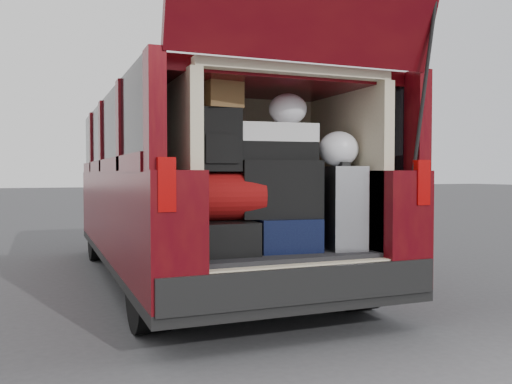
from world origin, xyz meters
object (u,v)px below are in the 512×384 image
at_px(black_hardshell, 220,237).
at_px(navy_hardshell, 282,233).
at_px(twotone_duffel, 273,142).
at_px(black_soft_case, 279,189).
at_px(backpack, 218,140).
at_px(red_duffel, 224,196).
at_px(silver_roller, 341,208).

xyz_separation_m(black_hardshell, navy_hardshell, (0.45, 0.00, 0.00)).
distance_m(black_hardshell, twotone_duffel, 0.75).
distance_m(navy_hardshell, black_soft_case, 0.31).
relative_size(navy_hardshell, backpack, 1.24).
relative_size(red_duffel, backpack, 1.21).
height_order(black_soft_case, backpack, backpack).
xyz_separation_m(silver_roller, backpack, (-0.88, 0.11, 0.46)).
bearing_deg(black_hardshell, backpack, -139.72).
bearing_deg(black_hardshell, navy_hardshell, 2.24).
relative_size(silver_roller, black_soft_case, 1.06).
bearing_deg(backpack, red_duffel, 26.16).
bearing_deg(silver_roller, red_duffel, 179.65).
xyz_separation_m(black_hardshell, backpack, (-0.02, -0.02, 0.64)).
relative_size(silver_roller, red_duffel, 1.15).
xyz_separation_m(red_duffel, twotone_duffel, (0.37, 0.02, 0.37)).
distance_m(backpack, twotone_duffel, 0.42).
bearing_deg(navy_hardshell, red_duffel, -174.51).
bearing_deg(backpack, twotone_duffel, 8.63).
xyz_separation_m(black_soft_case, backpack, (-0.44, -0.00, 0.33)).
xyz_separation_m(black_hardshell, red_duffel, (0.03, 0.00, 0.27)).
bearing_deg(black_hardshell, silver_roller, -6.53).
relative_size(backpack, twotone_duffel, 0.73).
distance_m(navy_hardshell, silver_roller, 0.46).
distance_m(red_duffel, backpack, 0.38).
xyz_separation_m(navy_hardshell, silver_roller, (0.40, -0.13, 0.18)).
bearing_deg(red_duffel, silver_roller, -5.92).
relative_size(black_soft_case, twotone_duffel, 0.96).
relative_size(red_duffel, twotone_duffel, 0.88).
bearing_deg(backpack, black_soft_case, 2.69).
distance_m(black_hardshell, red_duffel, 0.27).
xyz_separation_m(red_duffel, backpack, (-0.05, -0.02, 0.37)).
height_order(black_hardshell, silver_roller, silver_roller).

